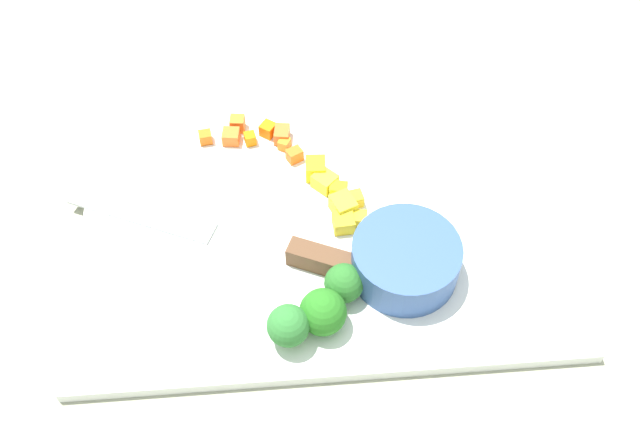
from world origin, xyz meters
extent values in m
plane|color=#999A82|center=(0.00, 0.00, 0.00)|extent=(4.00, 4.00, 0.00)
cube|color=white|center=(0.00, 0.00, 0.01)|extent=(0.45, 0.32, 0.01)
cylinder|color=#365692|center=(-0.07, 0.06, 0.03)|extent=(0.10, 0.10, 0.04)
cube|color=silver|center=(0.17, -0.02, 0.01)|extent=(0.15, 0.08, 0.00)
cube|color=brown|center=(0.00, 0.05, 0.02)|extent=(0.07, 0.04, 0.02)
cube|color=orange|center=(0.06, -0.11, 0.02)|extent=(0.01, 0.01, 0.01)
cube|color=orange|center=(0.08, -0.11, 0.02)|extent=(0.02, 0.02, 0.01)
cube|color=orange|center=(0.05, -0.12, 0.02)|extent=(0.02, 0.02, 0.01)
cube|color=orange|center=(0.03, -0.10, 0.02)|extent=(0.01, 0.02, 0.01)
cube|color=orange|center=(0.02, -0.08, 0.02)|extent=(0.02, 0.02, 0.01)
cube|color=orange|center=(0.11, -0.11, 0.02)|extent=(0.01, 0.01, 0.01)
cube|color=orange|center=(0.03, -0.11, 0.02)|extent=(0.02, 0.02, 0.01)
cube|color=orange|center=(0.08, -0.13, 0.02)|extent=(0.02, 0.02, 0.02)
cube|color=yellow|center=(-0.02, -0.03, 0.02)|extent=(0.02, 0.02, 0.02)
cube|color=yellow|center=(-0.04, 0.01, 0.02)|extent=(0.02, 0.02, 0.01)
cube|color=yellow|center=(-0.02, -0.01, 0.02)|extent=(0.03, 0.03, 0.02)
cube|color=yellow|center=(0.00, -0.06, 0.02)|extent=(0.02, 0.02, 0.02)
cube|color=yellow|center=(-0.04, -0.02, 0.02)|extent=(0.02, 0.02, 0.01)
cube|color=yellow|center=(-0.01, -0.04, 0.02)|extent=(0.03, 0.03, 0.02)
cube|color=yellow|center=(-0.02, 0.01, 0.02)|extent=(0.02, 0.02, 0.02)
cylinder|color=#91AB67|center=(-0.01, 0.08, 0.02)|extent=(0.01, 0.01, 0.01)
sphere|color=#296926|center=(-0.01, 0.08, 0.03)|extent=(0.03, 0.03, 0.03)
cylinder|color=#93BE5A|center=(0.04, 0.12, 0.02)|extent=(0.01, 0.01, 0.01)
sphere|color=#2F7531|center=(0.04, 0.12, 0.03)|extent=(0.04, 0.04, 0.04)
cylinder|color=#8AB463|center=(0.01, 0.11, 0.02)|extent=(0.01, 0.01, 0.01)
sphere|color=#27721F|center=(0.01, 0.11, 0.03)|extent=(0.04, 0.04, 0.04)
camera|label=1|loc=(0.03, 0.40, 0.56)|focal=39.75mm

